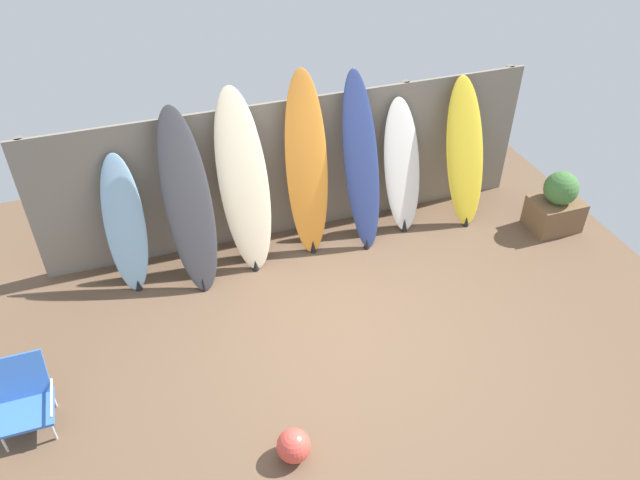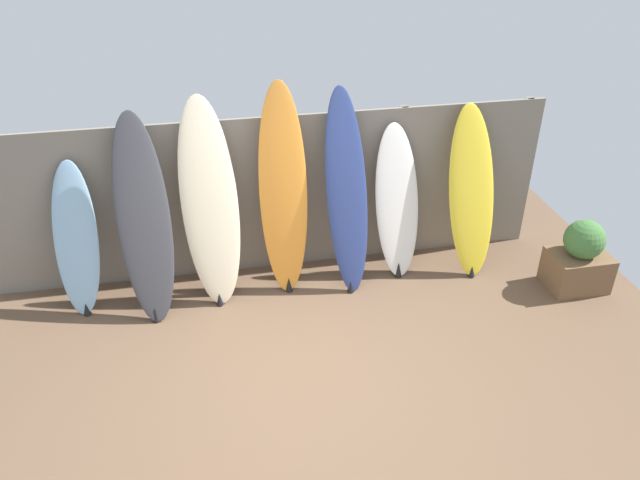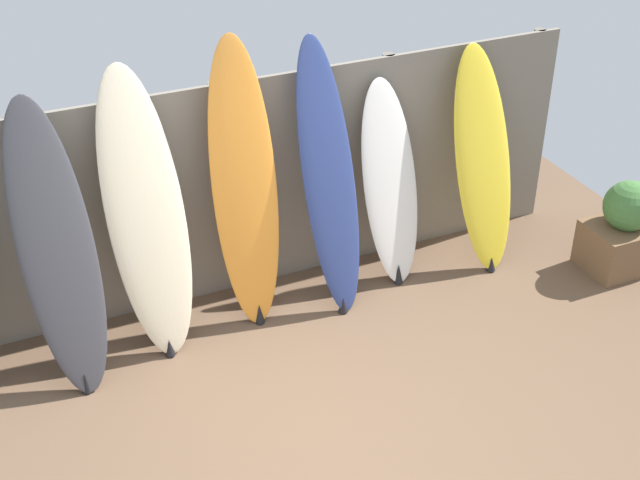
{
  "view_description": "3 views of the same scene",
  "coord_description": "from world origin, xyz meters",
  "px_view_note": "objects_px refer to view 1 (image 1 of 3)",
  "views": [
    {
      "loc": [
        -1.79,
        -4.27,
        4.86
      ],
      "look_at": [
        -0.2,
        0.41,
        1.01
      ],
      "focal_mm": 35.0,
      "sensor_mm": 36.0,
      "label": 1
    },
    {
      "loc": [
        -0.67,
        -4.04,
        4.03
      ],
      "look_at": [
        0.31,
        0.95,
        0.92
      ],
      "focal_mm": 35.0,
      "sensor_mm": 36.0,
      "label": 2
    },
    {
      "loc": [
        -1.77,
        -3.85,
        4.28
      ],
      "look_at": [
        0.36,
        0.93,
        0.99
      ],
      "focal_mm": 50.0,
      "sensor_mm": 36.0,
      "label": 3
    }
  ],
  "objects_px": {
    "surfboard_cream_2": "(244,183)",
    "surfboard_navy_4": "(362,164)",
    "surfboard_skyblue_0": "(125,225)",
    "beach_ball": "(294,446)",
    "surfboard_white_5": "(402,168)",
    "surfboard_yellow_6": "(465,154)",
    "beach_chair": "(23,396)",
    "planter_box": "(557,204)",
    "surfboard_charcoal_1": "(188,204)",
    "surfboard_orange_3": "(307,168)"
  },
  "relations": [
    {
      "from": "surfboard_cream_2",
      "to": "surfboard_navy_4",
      "type": "height_order",
      "value": "surfboard_navy_4"
    },
    {
      "from": "surfboard_skyblue_0",
      "to": "beach_ball",
      "type": "height_order",
      "value": "surfboard_skyblue_0"
    },
    {
      "from": "surfboard_skyblue_0",
      "to": "surfboard_white_5",
      "type": "bearing_deg",
      "value": 0.34
    },
    {
      "from": "surfboard_yellow_6",
      "to": "beach_chair",
      "type": "xyz_separation_m",
      "value": [
        -5.29,
        -1.66,
        -0.59
      ]
    },
    {
      "from": "beach_ball",
      "to": "beach_chair",
      "type": "bearing_deg",
      "value": 152.08
    },
    {
      "from": "surfboard_cream_2",
      "to": "beach_chair",
      "type": "relative_size",
      "value": 3.24
    },
    {
      "from": "planter_box",
      "to": "surfboard_skyblue_0",
      "type": "bearing_deg",
      "value": 172.05
    },
    {
      "from": "beach_chair",
      "to": "surfboard_charcoal_1",
      "type": "bearing_deg",
      "value": 33.43
    },
    {
      "from": "surfboard_charcoal_1",
      "to": "beach_chair",
      "type": "height_order",
      "value": "surfboard_charcoal_1"
    },
    {
      "from": "surfboard_orange_3",
      "to": "beach_chair",
      "type": "relative_size",
      "value": 3.41
    },
    {
      "from": "surfboard_navy_4",
      "to": "beach_chair",
      "type": "bearing_deg",
      "value": -157.14
    },
    {
      "from": "surfboard_cream_2",
      "to": "surfboard_orange_3",
      "type": "height_order",
      "value": "surfboard_orange_3"
    },
    {
      "from": "surfboard_orange_3",
      "to": "planter_box",
      "type": "xyz_separation_m",
      "value": [
        3.1,
        -0.7,
        -0.74
      ]
    },
    {
      "from": "surfboard_cream_2",
      "to": "beach_ball",
      "type": "height_order",
      "value": "surfboard_cream_2"
    },
    {
      "from": "surfboard_skyblue_0",
      "to": "planter_box",
      "type": "relative_size",
      "value": 1.9
    },
    {
      "from": "beach_ball",
      "to": "surfboard_charcoal_1",
      "type": "bearing_deg",
      "value": 97.42
    },
    {
      "from": "surfboard_skyblue_0",
      "to": "surfboard_navy_4",
      "type": "distance_m",
      "value": 2.78
    },
    {
      "from": "surfboard_navy_4",
      "to": "beach_ball",
      "type": "height_order",
      "value": "surfboard_navy_4"
    },
    {
      "from": "surfboard_skyblue_0",
      "to": "surfboard_navy_4",
      "type": "height_order",
      "value": "surfboard_navy_4"
    },
    {
      "from": "surfboard_navy_4",
      "to": "surfboard_orange_3",
      "type": "bearing_deg",
      "value": 174.51
    },
    {
      "from": "surfboard_cream_2",
      "to": "surfboard_charcoal_1",
      "type": "bearing_deg",
      "value": -170.05
    },
    {
      "from": "surfboard_navy_4",
      "to": "surfboard_white_5",
      "type": "distance_m",
      "value": 0.65
    },
    {
      "from": "surfboard_skyblue_0",
      "to": "surfboard_charcoal_1",
      "type": "relative_size",
      "value": 0.76
    },
    {
      "from": "surfboard_orange_3",
      "to": "surfboard_white_5",
      "type": "height_order",
      "value": "surfboard_orange_3"
    },
    {
      "from": "surfboard_cream_2",
      "to": "beach_chair",
      "type": "bearing_deg",
      "value": -145.84
    },
    {
      "from": "surfboard_white_5",
      "to": "planter_box",
      "type": "distance_m",
      "value": 2.05
    },
    {
      "from": "beach_chair",
      "to": "planter_box",
      "type": "distance_m",
      "value": 6.41
    },
    {
      "from": "surfboard_yellow_6",
      "to": "planter_box",
      "type": "xyz_separation_m",
      "value": [
        1.04,
        -0.66,
        -0.56
      ]
    },
    {
      "from": "surfboard_yellow_6",
      "to": "beach_chair",
      "type": "relative_size",
      "value": 2.84
    },
    {
      "from": "surfboard_orange_3",
      "to": "planter_box",
      "type": "height_order",
      "value": "surfboard_orange_3"
    },
    {
      "from": "surfboard_orange_3",
      "to": "surfboard_white_5",
      "type": "distance_m",
      "value": 1.28
    },
    {
      "from": "surfboard_cream_2",
      "to": "surfboard_yellow_6",
      "type": "relative_size",
      "value": 1.14
    },
    {
      "from": "surfboard_white_5",
      "to": "planter_box",
      "type": "xyz_separation_m",
      "value": [
        1.85,
        -0.75,
        -0.47
      ]
    },
    {
      "from": "surfboard_yellow_6",
      "to": "surfboard_orange_3",
      "type": "bearing_deg",
      "value": 178.76
    },
    {
      "from": "surfboard_skyblue_0",
      "to": "beach_ball",
      "type": "bearing_deg",
      "value": -69.83
    },
    {
      "from": "surfboard_skyblue_0",
      "to": "surfboard_cream_2",
      "type": "height_order",
      "value": "surfboard_cream_2"
    },
    {
      "from": "surfboard_cream_2",
      "to": "surfboard_white_5",
      "type": "distance_m",
      "value": 2.02
    },
    {
      "from": "surfboard_cream_2",
      "to": "planter_box",
      "type": "height_order",
      "value": "surfboard_cream_2"
    },
    {
      "from": "surfboard_skyblue_0",
      "to": "surfboard_yellow_6",
      "type": "relative_size",
      "value": 0.83
    },
    {
      "from": "surfboard_white_5",
      "to": "surfboard_navy_4",
      "type": "bearing_deg",
      "value": -169.66
    },
    {
      "from": "surfboard_navy_4",
      "to": "surfboard_white_5",
      "type": "bearing_deg",
      "value": 10.34
    },
    {
      "from": "beach_ball",
      "to": "surfboard_cream_2",
      "type": "bearing_deg",
      "value": 83.98
    },
    {
      "from": "surfboard_charcoal_1",
      "to": "beach_ball",
      "type": "bearing_deg",
      "value": -82.58
    },
    {
      "from": "beach_chair",
      "to": "surfboard_cream_2",
      "type": "bearing_deg",
      "value": 26.93
    },
    {
      "from": "surfboard_skyblue_0",
      "to": "surfboard_white_5",
      "type": "xyz_separation_m",
      "value": [
        3.36,
        0.02,
        0.07
      ]
    },
    {
      "from": "surfboard_skyblue_0",
      "to": "surfboard_charcoal_1",
      "type": "xyz_separation_m",
      "value": [
        0.7,
        -0.16,
        0.23
      ]
    },
    {
      "from": "surfboard_cream_2",
      "to": "surfboard_navy_4",
      "type": "bearing_deg",
      "value": -1.67
    },
    {
      "from": "surfboard_orange_3",
      "to": "surfboard_cream_2",
      "type": "bearing_deg",
      "value": -178.32
    },
    {
      "from": "beach_chair",
      "to": "surfboard_skyblue_0",
      "type": "bearing_deg",
      "value": 49.84
    },
    {
      "from": "surfboard_charcoal_1",
      "to": "surfboard_cream_2",
      "type": "xyz_separation_m",
      "value": [
        0.65,
        0.11,
        0.06
      ]
    }
  ]
}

